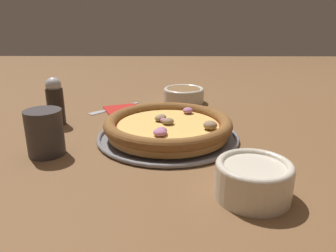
{
  "coord_description": "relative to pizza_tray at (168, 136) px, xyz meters",
  "views": [
    {
      "loc": [
        -0.7,
        -0.01,
        0.27
      ],
      "look_at": [
        0.0,
        0.0,
        0.03
      ],
      "focal_mm": 35.0,
      "sensor_mm": 36.0,
      "label": 1
    }
  ],
  "objects": [
    {
      "name": "pepper_shaker",
      "position": [
        0.1,
        0.29,
        0.06
      ],
      "size": [
        0.04,
        0.04,
        0.12
      ],
      "color": "black",
      "rests_on": "ground_plane"
    },
    {
      "name": "pizza",
      "position": [
        -0.0,
        -0.0,
        0.03
      ],
      "size": [
        0.29,
        0.29,
        0.04
      ],
      "color": "tan",
      "rests_on": "pizza_tray"
    },
    {
      "name": "fork",
      "position": [
        0.24,
        0.17,
        -0.0
      ],
      "size": [
        0.14,
        0.14,
        0.0
      ],
      "rotation": [
        0.0,
        0.0,
        8.66
      ],
      "color": "#B7B7BC",
      "rests_on": "ground_plane"
    },
    {
      "name": "ground_plane",
      "position": [
        0.0,
        0.0,
        -0.0
      ],
      "size": [
        3.0,
        3.0,
        0.0
      ],
      "primitive_type": "plane",
      "color": "brown"
    },
    {
      "name": "napkin",
      "position": [
        0.22,
        0.13,
        -0.0
      ],
      "size": [
        0.15,
        0.14,
        0.01
      ],
      "rotation": [
        0.0,
        0.0,
        0.38
      ],
      "color": "#B2231E",
      "rests_on": "ground_plane"
    },
    {
      "name": "pizza_tray",
      "position": [
        0.0,
        0.0,
        0.0
      ],
      "size": [
        0.32,
        0.32,
        0.01
      ],
      "color": "gray",
      "rests_on": "ground_plane"
    },
    {
      "name": "drinking_cup",
      "position": [
        -0.09,
        0.25,
        0.04
      ],
      "size": [
        0.07,
        0.07,
        0.09
      ],
      "color": "#383333",
      "rests_on": "ground_plane"
    },
    {
      "name": "bowl_far",
      "position": [
        0.32,
        -0.05,
        0.02
      ],
      "size": [
        0.13,
        0.13,
        0.05
      ],
      "color": "beige",
      "rests_on": "ground_plane"
    },
    {
      "name": "bowl_near",
      "position": [
        -0.25,
        -0.13,
        0.03
      ],
      "size": [
        0.12,
        0.12,
        0.06
      ],
      "color": "beige",
      "rests_on": "ground_plane"
    }
  ]
}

